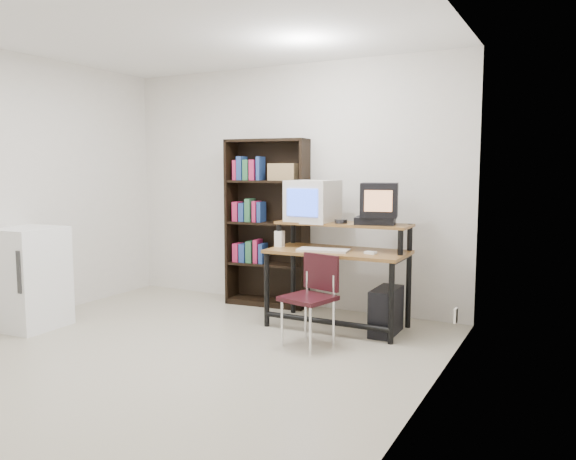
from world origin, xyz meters
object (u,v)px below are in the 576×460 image
at_px(mini_fridge, 29,278).
at_px(computer_desk, 339,254).
at_px(crt_tv, 379,200).
at_px(pc_tower, 386,311).
at_px(bookshelf, 268,221).
at_px(school_chair, 313,290).
at_px(crt_monitor, 313,201).

bearing_deg(mini_fridge, computer_desk, 26.07).
distance_m(crt_tv, pc_tower, 1.02).
height_order(crt_tv, mini_fridge, crt_tv).
bearing_deg(bookshelf, school_chair, -51.39).
bearing_deg(school_chair, crt_tv, 79.96).
relative_size(school_chair, bookshelf, 0.42).
distance_m(crt_tv, bookshelf, 1.44).
height_order(computer_desk, pc_tower, computer_desk).
bearing_deg(school_chair, crt_monitor, 129.67).
distance_m(school_chair, mini_fridge, 2.70).
bearing_deg(computer_desk, bookshelf, 154.83).
bearing_deg(computer_desk, mini_fridge, -152.71).
height_order(crt_tv, pc_tower, crt_tv).
height_order(crt_monitor, crt_tv, crt_monitor).
bearing_deg(mini_fridge, bookshelf, 47.91).
relative_size(computer_desk, pc_tower, 2.89).
height_order(pc_tower, school_chair, school_chair).
height_order(computer_desk, crt_monitor, crt_monitor).
distance_m(computer_desk, crt_tv, 0.63).
relative_size(crt_tv, school_chair, 0.53).
bearing_deg(crt_monitor, bookshelf, 155.85).
bearing_deg(bookshelf, mini_fridge, -135.71).
xyz_separation_m(computer_desk, bookshelf, (-1.03, 0.47, 0.23)).
xyz_separation_m(computer_desk, mini_fridge, (-2.57, -1.37, -0.22)).
distance_m(computer_desk, pc_tower, 0.69).
xyz_separation_m(pc_tower, bookshelf, (-1.51, 0.49, 0.72)).
height_order(crt_monitor, school_chair, crt_monitor).
bearing_deg(computer_desk, pc_tower, -4.15).
relative_size(crt_monitor, pc_tower, 1.02).
xyz_separation_m(crt_monitor, pc_tower, (0.81, -0.15, -0.97)).
bearing_deg(mini_fridge, crt_monitor, 31.58).
height_order(crt_monitor, bookshelf, bookshelf).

